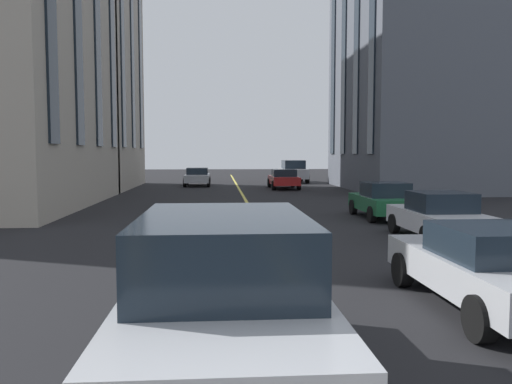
# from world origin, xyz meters

# --- Properties ---
(lane_centre_line) EXTENTS (80.00, 0.16, 0.01)m
(lane_centre_line) POSITION_xyz_m (20.00, 0.00, 0.00)
(lane_centre_line) COLOR #D8C64C
(lane_centre_line) RESTS_ON ground_plane
(car_red_parked_a) EXTENTS (4.40, 1.95, 1.37)m
(car_red_parked_a) POSITION_xyz_m (37.14, -3.13, 0.70)
(car_red_parked_a) COLOR #B21E1E
(car_red_parked_a) RESTS_ON ground_plane
(car_green_oncoming) EXTENTS (3.90, 1.89, 1.40)m
(car_green_oncoming) POSITION_xyz_m (20.52, -4.90, 0.70)
(car_green_oncoming) COLOR #1E6038
(car_green_oncoming) RESTS_ON ground_plane
(car_silver_parked_b) EXTENTS (4.40, 1.95, 1.37)m
(car_silver_parked_b) POSITION_xyz_m (9.01, -2.87, 0.70)
(car_silver_parked_b) COLOR #B7BABF
(car_silver_parked_b) RESTS_ON ground_plane
(car_silver_trailing) EXTENTS (4.40, 1.95, 1.37)m
(car_silver_trailing) POSITION_xyz_m (40.79, 3.03, 0.70)
(car_silver_trailing) COLOR #B7BABF
(car_silver_trailing) RESTS_ON ground_plane
(car_white_far) EXTENTS (3.90, 1.89, 1.40)m
(car_white_far) POSITION_xyz_m (15.57, -4.90, 0.70)
(car_white_far) COLOR silver
(car_white_far) RESTS_ON ground_plane
(car_silver_mid) EXTENTS (4.70, 2.14, 1.88)m
(car_silver_mid) POSITION_xyz_m (44.62, -4.90, 0.97)
(car_silver_mid) COLOR #B7BABF
(car_silver_mid) RESTS_ON ground_plane
(car_silver_near) EXTENTS (4.70, 2.14, 1.88)m
(car_silver_near) POSITION_xyz_m (6.47, 1.40, 0.97)
(car_silver_near) COLOR #B7BABF
(car_silver_near) RESTS_ON ground_plane
(building_left_near) EXTENTS (11.51, 10.68, 20.53)m
(building_left_near) POSITION_xyz_m (38.86, 12.78, 10.27)
(building_left_near) COLOR #A89E8E
(building_left_near) RESTS_ON ground_plane
(building_right_near) EXTENTS (13.54, 10.23, 17.45)m
(building_right_near) POSITION_xyz_m (36.03, -12.55, 8.73)
(building_right_near) COLOR #565B66
(building_right_near) RESTS_ON ground_plane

